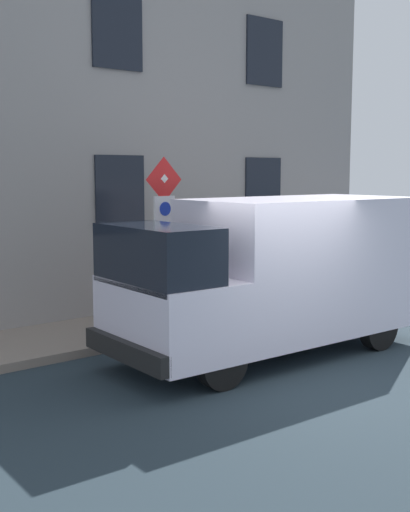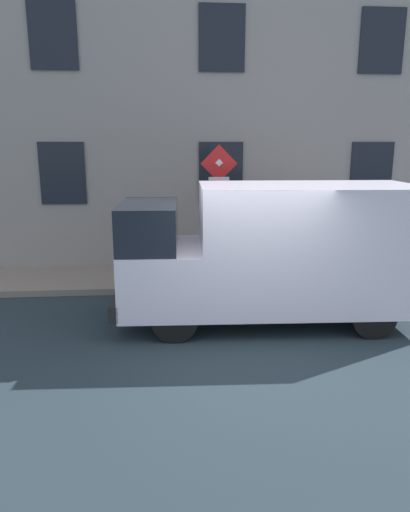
# 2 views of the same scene
# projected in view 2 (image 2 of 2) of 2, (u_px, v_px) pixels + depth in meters

# --- Properties ---
(ground_plane) EXTENTS (80.00, 80.00, 0.00)m
(ground_plane) POSITION_uv_depth(u_px,v_px,m) (253.00, 348.00, 7.47)
(ground_plane) COLOR #243139
(sidewalk_slab) EXTENTS (2.04, 16.16, 0.14)m
(sidewalk_slab) POSITION_uv_depth(u_px,v_px,m) (225.00, 276.00, 11.24)
(sidewalk_slab) COLOR gray
(sidewalk_slab) RESTS_ON ground_plane
(building_facade) EXTENTS (0.75, 14.16, 7.80)m
(building_facade) POSITION_uv_depth(u_px,v_px,m) (220.00, 115.00, 11.67)
(building_facade) COLOR gray
(building_facade) RESTS_ON ground_plane
(sign_post_stacked) EXTENTS (0.16, 0.56, 2.92)m
(sign_post_stacked) POSITION_uv_depth(u_px,v_px,m) (219.00, 201.00, 9.98)
(sign_post_stacked) COLOR #474C47
(sign_post_stacked) RESTS_ON sidewalk_slab
(delivery_van) EXTENTS (2.17, 5.39, 2.50)m
(delivery_van) POSITION_uv_depth(u_px,v_px,m) (273.00, 250.00, 8.35)
(delivery_van) COLOR white
(delivery_van) RESTS_ON ground_plane
(bicycle_blue) EXTENTS (0.46, 1.72, 0.89)m
(bicycle_blue) POSITION_uv_depth(u_px,v_px,m) (297.00, 253.00, 11.74)
(bicycle_blue) COLOR black
(bicycle_blue) RESTS_ON sidewalk_slab
(bicycle_red) EXTENTS (0.46, 1.71, 0.89)m
(bicycle_red) POSITION_uv_depth(u_px,v_px,m) (262.00, 254.00, 11.67)
(bicycle_red) COLOR black
(bicycle_red) RESTS_ON sidewalk_slab
(pedestrian) EXTENTS (0.38, 0.46, 1.72)m
(pedestrian) POSITION_uv_depth(u_px,v_px,m) (320.00, 235.00, 11.12)
(pedestrian) COLOR #262B47
(pedestrian) RESTS_ON sidewalk_slab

